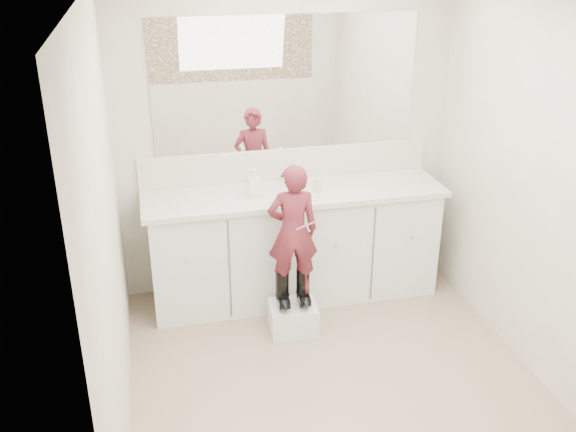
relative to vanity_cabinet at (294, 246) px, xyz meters
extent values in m
plane|color=#837056|center=(0.00, -1.23, -0.42)|extent=(3.00, 3.00, 0.00)
plane|color=#BFB5A3|center=(0.00, 0.27, 0.77)|extent=(2.60, 0.00, 2.60)
plane|color=#BFB5A3|center=(0.00, -2.73, 0.77)|extent=(2.60, 0.00, 2.60)
plane|color=#BFB5A3|center=(-1.30, -1.23, 0.78)|extent=(0.00, 3.00, 3.00)
plane|color=#BFB5A3|center=(1.30, -1.23, 0.78)|extent=(0.00, 3.00, 3.00)
cube|color=silver|center=(0.00, 0.00, 0.00)|extent=(2.20, 0.55, 0.85)
cube|color=beige|center=(0.00, -0.01, 0.45)|extent=(2.28, 0.58, 0.04)
cube|color=beige|center=(0.00, 0.26, 0.59)|extent=(2.28, 0.03, 0.25)
cube|color=white|center=(0.00, 0.26, 1.22)|extent=(2.00, 0.02, 1.00)
cube|color=#472819|center=(0.00, -2.71, 1.22)|extent=(2.00, 0.01, 1.20)
cylinder|color=silver|center=(0.00, 0.15, 0.52)|extent=(0.08, 0.08, 0.10)
imported|color=beige|center=(0.17, -0.04, 0.51)|extent=(0.11, 0.11, 0.09)
imported|color=white|center=(-0.31, -0.01, 0.57)|extent=(0.09, 0.10, 0.20)
cube|color=silver|center=(-0.13, -0.52, -0.32)|extent=(0.35, 0.30, 0.21)
imported|color=#A13145|center=(-0.13, -0.50, 0.37)|extent=(0.37, 0.25, 0.96)
cylinder|color=#CF5098|center=(-0.06, -0.58, 0.44)|extent=(0.14, 0.02, 0.06)
camera|label=1|loc=(-1.07, -4.36, 2.24)|focal=40.00mm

